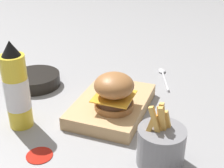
{
  "coord_description": "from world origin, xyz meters",
  "views": [
    {
      "loc": [
        -0.7,
        -0.24,
        0.48
      ],
      "look_at": [
        0.01,
        0.02,
        0.09
      ],
      "focal_mm": 50.0,
      "sensor_mm": 36.0,
      "label": 1
    }
  ],
  "objects_px": {
    "ketchup_bottle": "(17,90)",
    "spoon": "(163,75)",
    "serving_board": "(112,105)",
    "burger": "(114,91)",
    "fries_basket": "(161,145)",
    "side_bowl": "(36,79)"
  },
  "relations": [
    {
      "from": "ketchup_bottle",
      "to": "spoon",
      "type": "bearing_deg",
      "value": -34.45
    },
    {
      "from": "serving_board",
      "to": "burger",
      "type": "xyz_separation_m",
      "value": [
        -0.04,
        -0.02,
        0.07
      ]
    },
    {
      "from": "serving_board",
      "to": "burger",
      "type": "relative_size",
      "value": 2.57
    },
    {
      "from": "spoon",
      "to": "burger",
      "type": "bearing_deg",
      "value": 147.66
    },
    {
      "from": "fries_basket",
      "to": "side_bowl",
      "type": "relative_size",
      "value": 0.96
    },
    {
      "from": "serving_board",
      "to": "ketchup_bottle",
      "type": "xyz_separation_m",
      "value": [
        -0.15,
        0.2,
        0.09
      ]
    },
    {
      "from": "burger",
      "to": "ketchup_bottle",
      "type": "bearing_deg",
      "value": 116.24
    },
    {
      "from": "fries_basket",
      "to": "side_bowl",
      "type": "xyz_separation_m",
      "value": [
        0.23,
        0.47,
        -0.03
      ]
    },
    {
      "from": "serving_board",
      "to": "side_bowl",
      "type": "height_order",
      "value": "side_bowl"
    },
    {
      "from": "ketchup_bottle",
      "to": "fries_basket",
      "type": "height_order",
      "value": "ketchup_bottle"
    },
    {
      "from": "burger",
      "to": "spoon",
      "type": "relative_size",
      "value": 0.63
    },
    {
      "from": "side_bowl",
      "to": "spoon",
      "type": "distance_m",
      "value": 0.44
    },
    {
      "from": "serving_board",
      "to": "spoon",
      "type": "height_order",
      "value": "serving_board"
    },
    {
      "from": "serving_board",
      "to": "fries_basket",
      "type": "bearing_deg",
      "value": -133.79
    },
    {
      "from": "side_bowl",
      "to": "fries_basket",
      "type": "bearing_deg",
      "value": -116.36
    },
    {
      "from": "burger",
      "to": "ketchup_bottle",
      "type": "distance_m",
      "value": 0.25
    },
    {
      "from": "serving_board",
      "to": "burger",
      "type": "distance_m",
      "value": 0.08
    },
    {
      "from": "ketchup_bottle",
      "to": "side_bowl",
      "type": "distance_m",
      "value": 0.25
    },
    {
      "from": "spoon",
      "to": "fries_basket",
      "type": "bearing_deg",
      "value": 170.87
    },
    {
      "from": "burger",
      "to": "spoon",
      "type": "height_order",
      "value": "burger"
    },
    {
      "from": "ketchup_bottle",
      "to": "fries_basket",
      "type": "distance_m",
      "value": 0.38
    },
    {
      "from": "ketchup_bottle",
      "to": "side_bowl",
      "type": "bearing_deg",
      "value": 22.9
    }
  ]
}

